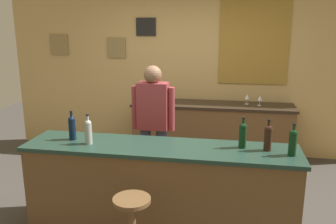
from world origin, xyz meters
The scene contains 13 objects.
ground_plane centered at (0.00, 0.00, 0.00)m, with size 10.00×10.00×0.00m, color #423D38.
back_wall centered at (0.02, 2.03, 1.42)m, with size 6.00×0.09×2.80m.
bar_counter centered at (0.00, -0.40, 0.46)m, with size 2.72×0.60×0.92m.
side_counter centered at (0.40, 1.65, 0.45)m, with size 2.44×0.56×0.90m.
bartender centered at (-0.23, 0.36, 0.94)m, with size 0.52×0.21×1.62m.
bar_stool centered at (-0.11, -1.05, 0.46)m, with size 0.32×0.32×0.68m.
wine_bottle_a centered at (-0.93, -0.36, 1.06)m, with size 0.07×0.07×0.31m.
wine_bottle_b centered at (-0.71, -0.46, 1.06)m, with size 0.07×0.07×0.31m.
wine_bottle_c centered at (0.80, -0.31, 1.06)m, with size 0.07×0.07×0.31m.
wine_bottle_d centered at (1.03, -0.35, 1.06)m, with size 0.07×0.07×0.31m.
wine_bottle_e centered at (1.24, -0.44, 1.06)m, with size 0.07×0.07×0.31m.
wine_glass_a centered at (0.92, 1.73, 1.01)m, with size 0.07×0.07×0.16m.
wine_glass_b centered at (1.10, 1.65, 1.01)m, with size 0.07×0.07×0.16m.
Camera 1 is at (0.66, -3.63, 2.10)m, focal length 37.82 mm.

